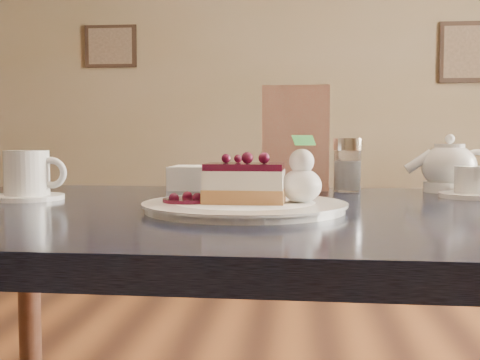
# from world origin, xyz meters

# --- Properties ---
(main_table) EXTENTS (1.16, 0.79, 0.72)m
(main_table) POSITION_xyz_m (0.23, 0.19, 0.64)
(main_table) COLOR #1B223E
(main_table) RESTS_ON ground
(dessert_plate) EXTENTS (0.29, 0.29, 0.01)m
(dessert_plate) POSITION_xyz_m (0.22, 0.14, 0.72)
(dessert_plate) COLOR white
(dessert_plate) RESTS_ON main_table
(cheesecake_slice) EXTENTS (0.12, 0.08, 0.06)m
(cheesecake_slice) POSITION_xyz_m (0.22, 0.14, 0.76)
(cheesecake_slice) COLOR tan
(cheesecake_slice) RESTS_ON dessert_plate
(whipped_cream) EXTENTS (0.06, 0.06, 0.05)m
(whipped_cream) POSITION_xyz_m (0.31, 0.15, 0.75)
(whipped_cream) COLOR white
(whipped_cream) RESTS_ON dessert_plate
(berry_sauce) EXTENTS (0.08, 0.08, 0.01)m
(berry_sauce) POSITION_xyz_m (0.14, 0.14, 0.73)
(berry_sauce) COLOR #440E2B
(berry_sauce) RESTS_ON dessert_plate
(coffee_set) EXTENTS (0.13, 0.12, 0.08)m
(coffee_set) POSITION_xyz_m (-0.16, 0.27, 0.75)
(coffee_set) COLOR white
(coffee_set) RESTS_ON main_table
(tea_set) EXTENTS (0.17, 0.22, 0.10)m
(tea_set) POSITION_xyz_m (0.60, 0.47, 0.76)
(tea_set) COLOR white
(tea_set) RESTS_ON main_table
(menu_card) EXTENTS (0.13, 0.03, 0.21)m
(menu_card) POSITION_xyz_m (0.30, 0.49, 0.82)
(menu_card) COLOR beige
(menu_card) RESTS_ON main_table
(sugar_shaker) EXTENTS (0.06, 0.06, 0.11)m
(sugar_shaker) POSITION_xyz_m (0.40, 0.49, 0.77)
(sugar_shaker) COLOR white
(sugar_shaker) RESTS_ON main_table
(napkin_stack) EXTENTS (0.12, 0.12, 0.05)m
(napkin_stack) POSITION_xyz_m (0.10, 0.51, 0.74)
(napkin_stack) COLOR white
(napkin_stack) RESTS_ON main_table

